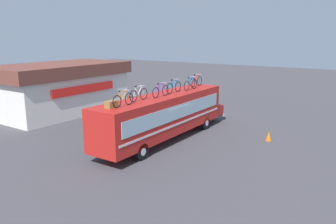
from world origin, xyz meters
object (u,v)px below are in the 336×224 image
(rooftop_bicycle_1, at_px, (123,99))
(rooftop_bicycle_3, at_px, (161,91))
(rooftop_bicycle_6, at_px, (196,81))
(rooftop_bicycle_4, at_px, (174,87))
(rooftop_bicycle_2, at_px, (139,94))
(traffic_cone, at_px, (269,136))
(rooftop_bicycle_5, at_px, (191,84))
(luggage_bag_1, at_px, (111,104))
(bus, at_px, (165,114))

(rooftop_bicycle_1, height_order, rooftop_bicycle_3, same)
(rooftop_bicycle_1, relative_size, rooftop_bicycle_6, 0.95)
(rooftop_bicycle_4, bearing_deg, rooftop_bicycle_6, 3.25)
(rooftop_bicycle_2, distance_m, traffic_cone, 9.34)
(rooftop_bicycle_2, distance_m, rooftop_bicycle_3, 1.85)
(rooftop_bicycle_3, xyz_separation_m, rooftop_bicycle_5, (3.57, -0.13, 0.02))
(luggage_bag_1, xyz_separation_m, rooftop_bicycle_1, (0.71, -0.23, 0.19))
(rooftop_bicycle_1, bearing_deg, luggage_bag_1, 162.29)
(luggage_bag_1, distance_m, rooftop_bicycle_1, 0.76)
(rooftop_bicycle_1, bearing_deg, rooftop_bicycle_4, 1.44)
(traffic_cone, bearing_deg, rooftop_bicycle_2, 136.40)
(luggage_bag_1, height_order, rooftop_bicycle_1, rooftop_bicycle_1)
(rooftop_bicycle_4, xyz_separation_m, rooftop_bicycle_5, (1.77, -0.29, 0.00))
(rooftop_bicycle_2, bearing_deg, rooftop_bicycle_6, 0.24)
(luggage_bag_1, height_order, rooftop_bicycle_6, rooftop_bicycle_6)
(rooftop_bicycle_1, height_order, rooftop_bicycle_5, rooftop_bicycle_5)
(rooftop_bicycle_2, bearing_deg, rooftop_bicycle_1, -170.20)
(rooftop_bicycle_1, height_order, rooftop_bicycle_6, rooftop_bicycle_6)
(rooftop_bicycle_1, height_order, rooftop_bicycle_2, rooftop_bicycle_2)
(rooftop_bicycle_1, distance_m, rooftop_bicycle_3, 3.57)
(bus, relative_size, rooftop_bicycle_3, 7.56)
(rooftop_bicycle_2, height_order, rooftop_bicycle_6, rooftop_bicycle_6)
(bus, xyz_separation_m, rooftop_bicycle_4, (0.99, -0.04, 1.71))
(luggage_bag_1, height_order, traffic_cone, luggage_bag_1)
(luggage_bag_1, distance_m, rooftop_bicycle_2, 2.46)
(bus, xyz_separation_m, rooftop_bicycle_2, (-2.63, 0.12, 1.70))
(rooftop_bicycle_3, relative_size, traffic_cone, 2.73)
(bus, distance_m, luggage_bag_1, 5.30)
(rooftop_bicycle_1, height_order, rooftop_bicycle_4, rooftop_bicycle_4)
(rooftop_bicycle_3, distance_m, traffic_cone, 7.98)
(rooftop_bicycle_6, bearing_deg, rooftop_bicycle_1, -177.85)
(rooftop_bicycle_2, bearing_deg, traffic_cone, -43.60)
(rooftop_bicycle_4, xyz_separation_m, rooftop_bicycle_6, (3.46, 0.20, 0.00))
(rooftop_bicycle_1, distance_m, rooftop_bicycle_4, 5.37)
(rooftop_bicycle_5, xyz_separation_m, rooftop_bicycle_6, (1.70, 0.49, -0.00))
(rooftop_bicycle_2, relative_size, rooftop_bicycle_4, 0.96)
(bus, relative_size, rooftop_bicycle_5, 7.31)
(rooftop_bicycle_2, bearing_deg, rooftop_bicycle_4, -2.63)
(luggage_bag_1, relative_size, traffic_cone, 1.07)
(rooftop_bicycle_4, bearing_deg, rooftop_bicycle_2, 177.37)
(bus, bearing_deg, rooftop_bicycle_5, -6.84)
(rooftop_bicycle_6, xyz_separation_m, traffic_cone, (-0.73, -6.09, -3.20))
(bus, distance_m, traffic_cone, 7.16)
(bus, bearing_deg, rooftop_bicycle_1, -177.69)
(rooftop_bicycle_3, height_order, rooftop_bicycle_4, rooftop_bicycle_4)
(rooftop_bicycle_5, height_order, traffic_cone, rooftop_bicycle_5)
(rooftop_bicycle_3, bearing_deg, bus, 13.75)
(bus, height_order, rooftop_bicycle_2, rooftop_bicycle_2)
(rooftop_bicycle_4, relative_size, rooftop_bicycle_6, 0.98)
(luggage_bag_1, xyz_separation_m, rooftop_bicycle_4, (6.07, -0.09, 0.20))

